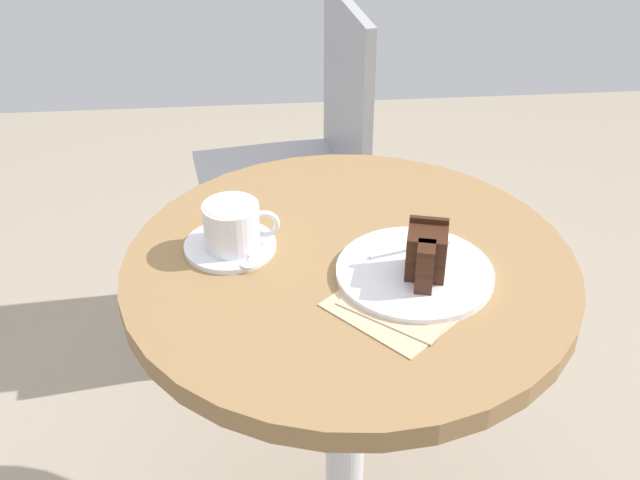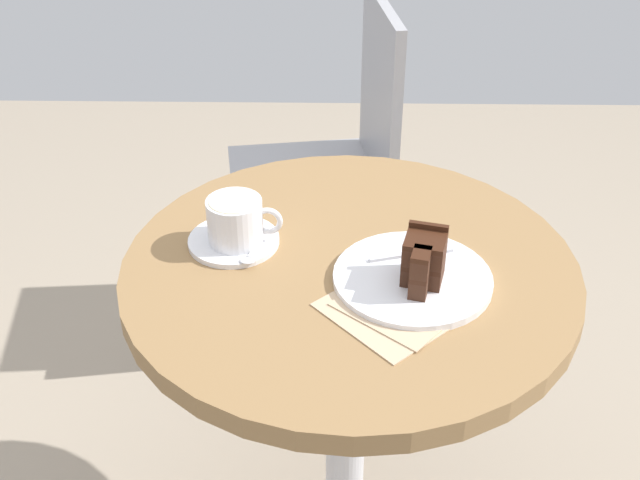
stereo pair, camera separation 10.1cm
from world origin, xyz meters
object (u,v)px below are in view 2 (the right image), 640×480
saucer (234,241)px  coffee_cup (236,220)px  cake_plate (412,279)px  cafe_chair (342,150)px  teaspoon (254,250)px  fork (421,251)px  napkin (398,305)px  cake_slice (424,260)px

saucer → coffee_cup: bearing=-38.1°
cake_plate → saucer: bearing=160.5°
cafe_chair → saucer: bearing=-22.7°
teaspoon → fork: 0.26m
teaspoon → napkin: size_ratio=0.45×
fork → napkin: size_ratio=0.54×
cafe_chair → cake_plate: bearing=-1.8°
teaspoon → fork: size_ratio=0.82×
teaspoon → cake_plate: teaspoon is taller
teaspoon → cafe_chair: size_ratio=0.12×
cake_plate → napkin: (-0.02, -0.06, -0.00)m
saucer → coffee_cup: size_ratio=1.23×
cake_slice → napkin: bearing=-129.2°
coffee_cup → cafe_chair: cafe_chair is taller
cake_slice → coffee_cup: bearing=159.5°
napkin → cafe_chair: bearing=94.8°
saucer → teaspoon: bearing=-44.2°
coffee_cup → teaspoon: coffee_cup is taller
saucer → cake_slice: 0.31m
cake_plate → cake_slice: (0.01, -0.01, 0.04)m
saucer → fork: (0.29, -0.04, 0.01)m
cake_slice → fork: bearing=86.3°
saucer → coffee_cup: (0.01, -0.01, 0.04)m
fork → napkin: 0.12m
cake_plate → cafe_chair: cafe_chair is taller
cake_plate → cafe_chair: (-0.10, 0.81, -0.21)m
saucer → napkin: saucer is taller
teaspoon → cake_plate: size_ratio=0.46×
teaspoon → cake_plate: (0.24, -0.06, -0.01)m
cafe_chair → teaspoon: bearing=-19.5°
saucer → cake_plate: cake_plate is taller
coffee_cup → cafe_chair: bearing=76.6°
cafe_chair → napkin: bearing=-3.9°
cake_slice → saucer: bearing=159.0°
cake_slice → cake_plate: bearing=133.8°
coffee_cup → napkin: bearing=-31.6°
cake_plate → fork: size_ratio=1.80×
cake_slice → cafe_chair: 0.86m
fork → napkin: fork is taller
cafe_chair → cake_slice: bearing=-1.1°
coffee_cup → fork: size_ratio=0.90×
coffee_cup → teaspoon: size_ratio=1.09×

